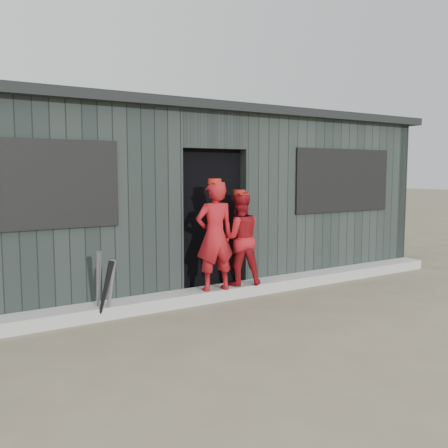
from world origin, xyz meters
TOP-DOWN VIEW (x-y plane):
  - ground at (0.00, 0.00)m, footprint 80.00×80.00m
  - curb at (0.00, 1.82)m, footprint 8.00×0.36m
  - bat_left at (-1.66, 1.60)m, footprint 0.08×0.28m
  - bat_mid at (-1.75, 1.72)m, footprint 0.13×0.31m
  - bat_right at (-1.73, 1.57)m, footprint 0.17×0.31m
  - player_red_left at (-0.20, 1.72)m, footprint 0.56×0.41m
  - player_red_right at (0.25, 1.81)m, footprint 0.74×0.65m
  - player_grey_back at (0.59, 2.41)m, footprint 0.70×0.50m
  - dugout at (-0.00, 3.50)m, footprint 8.30×3.30m

SIDE VIEW (x-z plane):
  - ground at x=0.00m, z-range 0.00..0.00m
  - curb at x=0.00m, z-range 0.00..0.15m
  - bat_right at x=-1.73m, z-range 0.00..0.72m
  - bat_left at x=-1.66m, z-range 0.00..0.72m
  - bat_mid at x=-1.75m, z-range 0.00..0.82m
  - player_grey_back at x=0.59m, z-range 0.00..1.34m
  - player_red_right at x=0.25m, z-range 0.15..1.42m
  - player_red_left at x=-0.20m, z-range 0.15..1.58m
  - dugout at x=0.00m, z-range -0.02..2.60m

